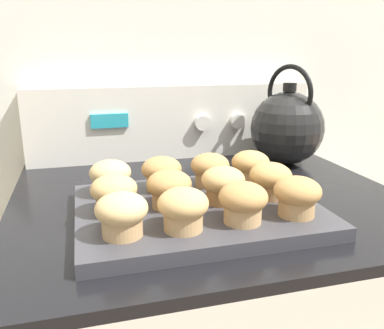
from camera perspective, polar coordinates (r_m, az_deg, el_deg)
wall_back at (r=1.08m, az=-3.42°, el=15.87°), size 8.00×0.05×2.40m
control_panel at (r=1.05m, az=-2.59°, el=6.04°), size 0.72×0.07×0.18m
muffin_pan at (r=0.68m, az=0.71°, el=-6.43°), size 0.39×0.31×0.02m
muffin_r0_c0 at (r=0.57m, az=-9.84°, el=-6.80°), size 0.07×0.07×0.06m
muffin_r0_c1 at (r=0.58m, az=-1.24°, el=-6.16°), size 0.07×0.07×0.06m
muffin_r0_c2 at (r=0.61m, az=7.18°, el=-5.19°), size 0.07×0.07×0.06m
muffin_r0_c3 at (r=0.65m, az=14.55°, el=-4.21°), size 0.07×0.07×0.06m
muffin_r1_c0 at (r=0.65m, az=-10.89°, el=-3.99°), size 0.07×0.07×0.06m
muffin_r1_c1 at (r=0.66m, az=-3.21°, el=-3.32°), size 0.07×0.07×0.06m
muffin_r1_c2 at (r=0.68m, az=4.38°, el=-2.72°), size 0.07×0.07×0.06m
muffin_r1_c3 at (r=0.71m, az=10.95°, el=-2.06°), size 0.07×0.07×0.06m
muffin_r2_c0 at (r=0.73m, az=-11.37°, el=-1.66°), size 0.07×0.07×0.06m
muffin_r2_c1 at (r=0.74m, az=-4.29°, el=-1.13°), size 0.07×0.07×0.06m
muffin_r2_c2 at (r=0.76m, az=2.23°, el=-0.62°), size 0.07×0.07×0.06m
muffin_r2_c3 at (r=0.79m, az=8.20°, el=-0.17°), size 0.07×0.07×0.06m
tea_kettle at (r=1.00m, az=13.16°, el=5.18°), size 0.18×0.20×0.24m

